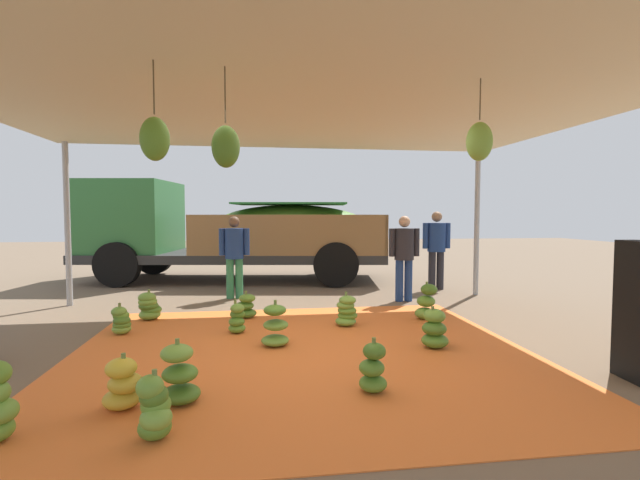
{
  "coord_description": "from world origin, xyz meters",
  "views": [
    {
      "loc": [
        -0.51,
        -5.06,
        1.61
      ],
      "look_at": [
        0.35,
        1.11,
        1.25
      ],
      "focal_mm": 25.17,
      "sensor_mm": 36.0,
      "label": 1
    }
  ],
  "objects_px": {
    "banana_bunch_4": "(121,321)",
    "worker_1": "(436,244)",
    "banana_bunch_5": "(154,408)",
    "banana_bunch_9": "(246,307)",
    "banana_bunch_3": "(435,330)",
    "worker_2": "(234,251)",
    "cargo_truck_main": "(225,230)",
    "banana_bunch_2": "(347,311)",
    "banana_bunch_10": "(426,303)",
    "banana_bunch_7": "(149,307)",
    "banana_bunch_1": "(237,319)",
    "banana_bunch_0": "(275,327)",
    "banana_bunch_6": "(123,385)",
    "banana_bunch_8": "(373,369)",
    "banana_bunch_11": "(180,376)",
    "worker_0": "(404,252)"
  },
  "relations": [
    {
      "from": "banana_bunch_4",
      "to": "cargo_truck_main",
      "type": "height_order",
      "value": "cargo_truck_main"
    },
    {
      "from": "banana_bunch_3",
      "to": "banana_bunch_4",
      "type": "bearing_deg",
      "value": 163.5
    },
    {
      "from": "banana_bunch_10",
      "to": "cargo_truck_main",
      "type": "distance_m",
      "value": 5.81
    },
    {
      "from": "banana_bunch_0",
      "to": "banana_bunch_6",
      "type": "relative_size",
      "value": 1.2
    },
    {
      "from": "banana_bunch_9",
      "to": "banana_bunch_2",
      "type": "bearing_deg",
      "value": -25.66
    },
    {
      "from": "banana_bunch_5",
      "to": "banana_bunch_6",
      "type": "distance_m",
      "value": 0.66
    },
    {
      "from": "banana_bunch_5",
      "to": "banana_bunch_7",
      "type": "height_order",
      "value": "banana_bunch_5"
    },
    {
      "from": "worker_0",
      "to": "banana_bunch_2",
      "type": "bearing_deg",
      "value": -130.09
    },
    {
      "from": "banana_bunch_11",
      "to": "cargo_truck_main",
      "type": "distance_m",
      "value": 7.38
    },
    {
      "from": "banana_bunch_6",
      "to": "worker_0",
      "type": "height_order",
      "value": "worker_0"
    },
    {
      "from": "banana_bunch_8",
      "to": "worker_2",
      "type": "xyz_separation_m",
      "value": [
        -1.46,
        4.81,
        0.7
      ]
    },
    {
      "from": "banana_bunch_5",
      "to": "banana_bunch_6",
      "type": "height_order",
      "value": "banana_bunch_5"
    },
    {
      "from": "banana_bunch_0",
      "to": "banana_bunch_11",
      "type": "height_order",
      "value": "banana_bunch_0"
    },
    {
      "from": "banana_bunch_4",
      "to": "banana_bunch_5",
      "type": "relative_size",
      "value": 0.83
    },
    {
      "from": "worker_2",
      "to": "banana_bunch_7",
      "type": "bearing_deg",
      "value": -126.44
    },
    {
      "from": "worker_2",
      "to": "banana_bunch_1",
      "type": "bearing_deg",
      "value": -86.5
    },
    {
      "from": "banana_bunch_2",
      "to": "banana_bunch_5",
      "type": "distance_m",
      "value": 3.62
    },
    {
      "from": "banana_bunch_8",
      "to": "banana_bunch_11",
      "type": "distance_m",
      "value": 1.68
    },
    {
      "from": "banana_bunch_4",
      "to": "worker_1",
      "type": "bearing_deg",
      "value": 27.2
    },
    {
      "from": "banana_bunch_4",
      "to": "banana_bunch_10",
      "type": "distance_m",
      "value": 4.37
    },
    {
      "from": "banana_bunch_4",
      "to": "worker_0",
      "type": "distance_m",
      "value": 4.86
    },
    {
      "from": "banana_bunch_4",
      "to": "banana_bunch_5",
      "type": "bearing_deg",
      "value": -70.1
    },
    {
      "from": "banana_bunch_8",
      "to": "worker_1",
      "type": "bearing_deg",
      "value": 62.27
    },
    {
      "from": "banana_bunch_4",
      "to": "banana_bunch_5",
      "type": "distance_m",
      "value": 3.17
    },
    {
      "from": "banana_bunch_0",
      "to": "banana_bunch_4",
      "type": "xyz_separation_m",
      "value": [
        -2.02,
        0.83,
        -0.06
      ]
    },
    {
      "from": "banana_bunch_1",
      "to": "banana_bunch_3",
      "type": "xyz_separation_m",
      "value": [
        2.38,
        -0.99,
        0.02
      ]
    },
    {
      "from": "banana_bunch_8",
      "to": "banana_bunch_9",
      "type": "height_order",
      "value": "banana_bunch_8"
    },
    {
      "from": "banana_bunch_9",
      "to": "worker_1",
      "type": "relative_size",
      "value": 0.25
    },
    {
      "from": "banana_bunch_2",
      "to": "banana_bunch_9",
      "type": "distance_m",
      "value": 1.6
    },
    {
      "from": "banana_bunch_2",
      "to": "banana_bunch_8",
      "type": "bearing_deg",
      "value": -95.74
    },
    {
      "from": "banana_bunch_0",
      "to": "worker_2",
      "type": "xyz_separation_m",
      "value": [
        -0.65,
        3.25,
        0.68
      ]
    },
    {
      "from": "banana_bunch_3",
      "to": "banana_bunch_10",
      "type": "height_order",
      "value": "banana_bunch_10"
    },
    {
      "from": "banana_bunch_8",
      "to": "cargo_truck_main",
      "type": "bearing_deg",
      "value": 103.8
    },
    {
      "from": "banana_bunch_5",
      "to": "banana_bunch_9",
      "type": "bearing_deg",
      "value": 81.56
    },
    {
      "from": "banana_bunch_6",
      "to": "banana_bunch_8",
      "type": "distance_m",
      "value": 2.12
    },
    {
      "from": "worker_2",
      "to": "banana_bunch_10",
      "type": "bearing_deg",
      "value": -36.0
    },
    {
      "from": "banana_bunch_4",
      "to": "cargo_truck_main",
      "type": "bearing_deg",
      "value": 78.11
    },
    {
      "from": "banana_bunch_3",
      "to": "banana_bunch_4",
      "type": "height_order",
      "value": "banana_bunch_3"
    },
    {
      "from": "banana_bunch_7",
      "to": "worker_1",
      "type": "bearing_deg",
      "value": 20.92
    },
    {
      "from": "banana_bunch_6",
      "to": "banana_bunch_7",
      "type": "relative_size",
      "value": 1.02
    },
    {
      "from": "worker_0",
      "to": "cargo_truck_main",
      "type": "bearing_deg",
      "value": 137.01
    },
    {
      "from": "banana_bunch_5",
      "to": "worker_2",
      "type": "distance_m",
      "value": 5.46
    },
    {
      "from": "banana_bunch_1",
      "to": "banana_bunch_5",
      "type": "bearing_deg",
      "value": -99.12
    },
    {
      "from": "banana_bunch_6",
      "to": "worker_2",
      "type": "xyz_separation_m",
      "value": [
        0.66,
        4.87,
        0.71
      ]
    },
    {
      "from": "banana_bunch_5",
      "to": "worker_1",
      "type": "bearing_deg",
      "value": 52.39
    },
    {
      "from": "banana_bunch_3",
      "to": "banana_bunch_10",
      "type": "bearing_deg",
      "value": 72.42
    },
    {
      "from": "banana_bunch_2",
      "to": "banana_bunch_6",
      "type": "height_order",
      "value": "banana_bunch_2"
    },
    {
      "from": "banana_bunch_2",
      "to": "banana_bunch_6",
      "type": "relative_size",
      "value": 1.05
    },
    {
      "from": "banana_bunch_1",
      "to": "banana_bunch_3",
      "type": "height_order",
      "value": "banana_bunch_3"
    },
    {
      "from": "banana_bunch_6",
      "to": "banana_bunch_9",
      "type": "relative_size",
      "value": 1.11
    }
  ]
}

